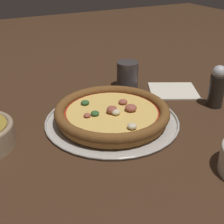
# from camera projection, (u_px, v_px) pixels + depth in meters

# --- Properties ---
(ground_plane) EXTENTS (3.00, 3.00, 0.00)m
(ground_plane) POSITION_uv_depth(u_px,v_px,m) (112.00, 122.00, 0.79)
(ground_plane) COLOR #3D2616
(pizza_tray) EXTENTS (0.34, 0.34, 0.01)m
(pizza_tray) POSITION_uv_depth(u_px,v_px,m) (112.00, 121.00, 0.79)
(pizza_tray) COLOR #B7B2A8
(pizza_tray) RESTS_ON ground_plane
(pizza) EXTENTS (0.29, 0.29, 0.04)m
(pizza) POSITION_uv_depth(u_px,v_px,m) (112.00, 113.00, 0.78)
(pizza) COLOR #A86B33
(pizza) RESTS_ON pizza_tray
(drinking_cup) EXTENTS (0.07, 0.07, 0.08)m
(drinking_cup) POSITION_uv_depth(u_px,v_px,m) (127.00, 75.00, 0.97)
(drinking_cup) COLOR #383333
(drinking_cup) RESTS_ON ground_plane
(napkin) EXTENTS (0.18, 0.18, 0.01)m
(napkin) POSITION_uv_depth(u_px,v_px,m) (173.00, 90.00, 0.96)
(napkin) COLOR beige
(napkin) RESTS_ON ground_plane
(fork) EXTENTS (0.08, 0.15, 0.00)m
(fork) POSITION_uv_depth(u_px,v_px,m) (174.00, 91.00, 0.96)
(fork) COLOR #B7B7BC
(fork) RESTS_ON ground_plane
(pepper_shaker) EXTENTS (0.04, 0.04, 0.12)m
(pepper_shaker) POSITION_uv_depth(u_px,v_px,m) (217.00, 87.00, 0.84)
(pepper_shaker) COLOR black
(pepper_shaker) RESTS_ON ground_plane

